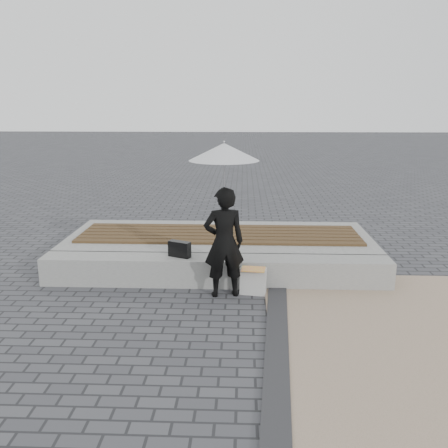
{
  "coord_description": "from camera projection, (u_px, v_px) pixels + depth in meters",
  "views": [
    {
      "loc": [
        0.39,
        -5.01,
        2.54
      ],
      "look_at": [
        0.14,
        1.17,
        1.0
      ],
      "focal_mm": 38.93,
      "sensor_mm": 36.0,
      "label": 1
    }
  ],
  "objects": [
    {
      "name": "parasol",
      "position": [
        224.0,
        152.0,
        6.15
      ],
      "size": [
        0.9,
        0.9,
        1.15
      ],
      "rotation": [
        0.0,
        0.0,
        0.33
      ],
      "color": "#A7A7AB",
      "rests_on": "ground"
    },
    {
      "name": "edging_band",
      "position": [
        277.0,
        357.0,
        4.97
      ],
      "size": [
        0.61,
        5.2,
        0.04
      ],
      "primitive_type": "cube",
      "rotation": [
        0.0,
        0.0,
        -0.07
      ],
      "color": "#2C2C2F",
      "rests_on": "ground"
    },
    {
      "name": "timber_platform",
      "position": [
        220.0,
        247.0,
        8.15
      ],
      "size": [
        5.0,
        2.0,
        0.4
      ],
      "primitive_type": "cube",
      "color": "#A5A5A0",
      "rests_on": "ground"
    },
    {
      "name": "seating_ledge",
      "position": [
        215.0,
        270.0,
        6.99
      ],
      "size": [
        5.0,
        0.45,
        0.4
      ],
      "primitive_type": "cube",
      "color": "#A2A29D",
      "rests_on": "ground"
    },
    {
      "name": "timber_decking",
      "position": [
        219.0,
        234.0,
        8.1
      ],
      "size": [
        4.6,
        1.2,
        0.04
      ],
      "primitive_type": null,
      "color": "brown",
      "rests_on": "timber_platform"
    },
    {
      "name": "magazine",
      "position": [
        253.0,
        269.0,
        6.52
      ],
      "size": [
        0.34,
        0.27,
        0.01
      ],
      "primitive_type": "cube",
      "rotation": [
        0.0,
        0.0,
        -0.12
      ],
      "color": "#DD4152",
      "rests_on": "canvas_tote"
    },
    {
      "name": "woman",
      "position": [
        224.0,
        242.0,
        6.44
      ],
      "size": [
        0.61,
        0.47,
        1.49
      ],
      "primitive_type": "imported",
      "rotation": [
        0.0,
        0.0,
        3.36
      ],
      "color": "black",
      "rests_on": "ground"
    },
    {
      "name": "canvas_tote",
      "position": [
        253.0,
        281.0,
        6.62
      ],
      "size": [
        0.37,
        0.2,
        0.37
      ],
      "primitive_type": "cube",
      "rotation": [
        0.0,
        0.0,
        -0.15
      ],
      "color": "silver",
      "rests_on": "ground"
    },
    {
      "name": "handbag",
      "position": [
        180.0,
        249.0,
        6.94
      ],
      "size": [
        0.34,
        0.24,
        0.23
      ],
      "primitive_type": "cube",
      "rotation": [
        0.0,
        0.0,
        -0.43
      ],
      "color": "black",
      "rests_on": "seating_ledge"
    },
    {
      "name": "ground",
      "position": [
        207.0,
        334.0,
        5.49
      ],
      "size": [
        80.0,
        80.0,
        0.0
      ],
      "primitive_type": "plane",
      "color": "#46474B",
      "rests_on": "ground"
    }
  ]
}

